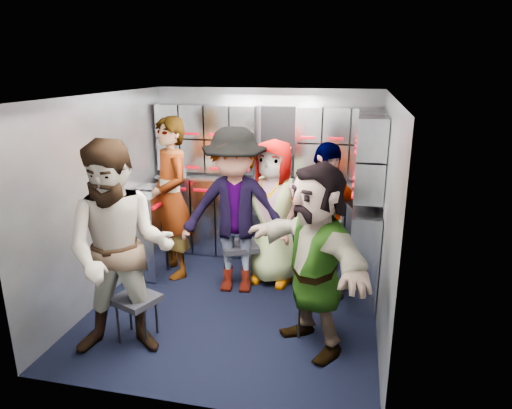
% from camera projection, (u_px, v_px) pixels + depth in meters
% --- Properties ---
extents(floor, '(3.00, 3.00, 0.00)m').
position_uv_depth(floor, '(237.00, 303.00, 4.73)').
color(floor, black).
rests_on(floor, ground).
extents(wall_back, '(2.80, 0.04, 2.10)m').
position_uv_depth(wall_back, '(266.00, 173.00, 5.82)').
color(wall_back, '#8F949C').
rests_on(wall_back, ground).
extents(wall_left, '(0.04, 3.00, 2.10)m').
position_uv_depth(wall_left, '(105.00, 198.00, 4.71)').
color(wall_left, '#8F949C').
rests_on(wall_left, ground).
extents(wall_right, '(0.04, 3.00, 2.10)m').
position_uv_depth(wall_right, '(385.00, 217.00, 4.13)').
color(wall_right, '#8F949C').
rests_on(wall_right, ground).
extents(ceiling, '(2.80, 3.00, 0.02)m').
position_uv_depth(ceiling, '(234.00, 96.00, 4.11)').
color(ceiling, silver).
rests_on(ceiling, wall_back).
extents(cart_bank_back, '(2.68, 0.38, 0.99)m').
position_uv_depth(cart_bank_back, '(262.00, 219.00, 5.78)').
color(cart_bank_back, '#A3A8B4').
rests_on(cart_bank_back, ground).
extents(cart_bank_left, '(0.38, 0.76, 0.99)m').
position_uv_depth(cart_bank_left, '(151.00, 231.00, 5.35)').
color(cart_bank_left, '#A3A8B4').
rests_on(cart_bank_left, ground).
extents(counter, '(2.68, 0.42, 0.03)m').
position_uv_depth(counter, '(263.00, 179.00, 5.63)').
color(counter, silver).
rests_on(counter, cart_bank_back).
extents(locker_bank_back, '(2.68, 0.28, 0.82)m').
position_uv_depth(locker_bank_back, '(264.00, 140.00, 5.55)').
color(locker_bank_back, '#A3A8B4').
rests_on(locker_bank_back, wall_back).
extents(locker_bank_right, '(0.28, 1.00, 0.82)m').
position_uv_depth(locker_bank_right, '(370.00, 154.00, 4.68)').
color(locker_bank_right, '#A3A8B4').
rests_on(locker_bank_right, wall_right).
extents(right_cabinet, '(0.28, 1.20, 1.00)m').
position_uv_depth(right_cabinet, '(363.00, 247.00, 4.88)').
color(right_cabinet, '#A3A8B4').
rests_on(right_cabinet, ground).
extents(coffee_niche, '(0.46, 0.16, 0.84)m').
position_uv_depth(coffee_niche, '(279.00, 141.00, 5.57)').
color(coffee_niche, black).
rests_on(coffee_niche, wall_back).
extents(red_latch_strip, '(2.60, 0.02, 0.03)m').
position_uv_depth(red_latch_strip, '(259.00, 194.00, 5.48)').
color(red_latch_strip, '#B6010F').
rests_on(red_latch_strip, cart_bank_back).
extents(jump_seat_near_left, '(0.45, 0.44, 0.42)m').
position_uv_depth(jump_seat_near_left, '(136.00, 301.00, 4.02)').
color(jump_seat_near_left, black).
rests_on(jump_seat_near_left, ground).
extents(jump_seat_mid_left, '(0.50, 0.49, 0.46)m').
position_uv_depth(jump_seat_mid_left, '(240.00, 248.00, 5.09)').
color(jump_seat_mid_left, black).
rests_on(jump_seat_mid_left, ground).
extents(jump_seat_center, '(0.44, 0.42, 0.48)m').
position_uv_depth(jump_seat_center, '(275.00, 240.00, 5.29)').
color(jump_seat_center, black).
rests_on(jump_seat_center, ground).
extents(jump_seat_mid_right, '(0.50, 0.48, 0.50)m').
position_uv_depth(jump_seat_mid_right, '(322.00, 251.00, 4.91)').
color(jump_seat_mid_right, black).
rests_on(jump_seat_mid_right, ground).
extents(jump_seat_near_right, '(0.37, 0.36, 0.40)m').
position_uv_depth(jump_seat_near_right, '(315.00, 299.00, 4.09)').
color(jump_seat_near_right, black).
rests_on(jump_seat_near_right, ground).
extents(attendant_standing, '(0.78, 0.79, 1.84)m').
position_uv_depth(attendant_standing, '(171.00, 198.00, 5.16)').
color(attendant_standing, black).
rests_on(attendant_standing, ground).
extents(attendant_arc_a, '(1.05, 0.91, 1.83)m').
position_uv_depth(attendant_arc_a, '(121.00, 252.00, 3.69)').
color(attendant_arc_a, black).
rests_on(attendant_arc_a, ground).
extents(attendant_arc_b, '(1.21, 0.77, 1.78)m').
position_uv_depth(attendant_arc_b, '(235.00, 212.00, 4.78)').
color(attendant_arc_b, black).
rests_on(attendant_arc_b, ground).
extents(attendant_arc_c, '(0.87, 0.65, 1.62)m').
position_uv_depth(attendant_arc_c, '(273.00, 213.00, 5.01)').
color(attendant_arc_c, black).
rests_on(attendant_arc_c, ground).
extents(attendant_arc_d, '(0.98, 0.96, 1.66)m').
position_uv_depth(attendant_arc_d, '(323.00, 223.00, 4.63)').
color(attendant_arc_d, black).
rests_on(attendant_arc_d, ground).
extents(attendant_arc_e, '(1.40, 1.45, 1.65)m').
position_uv_depth(attendant_arc_e, '(315.00, 259.00, 3.79)').
color(attendant_arc_e, black).
rests_on(attendant_arc_e, ground).
extents(bottle_left, '(0.06, 0.06, 0.26)m').
position_uv_depth(bottle_left, '(184.00, 165.00, 5.75)').
color(bottle_left, white).
rests_on(bottle_left, counter).
extents(bottle_mid, '(0.07, 0.07, 0.22)m').
position_uv_depth(bottle_mid, '(229.00, 168.00, 5.63)').
color(bottle_mid, white).
rests_on(bottle_mid, counter).
extents(bottle_right, '(0.06, 0.06, 0.26)m').
position_uv_depth(bottle_right, '(320.00, 171.00, 5.40)').
color(bottle_right, white).
rests_on(bottle_right, counter).
extents(cup_left, '(0.08, 0.08, 0.11)m').
position_uv_depth(cup_left, '(239.00, 173.00, 5.61)').
color(cup_left, tan).
rests_on(cup_left, counter).
extents(cup_right, '(0.08, 0.08, 0.10)m').
position_uv_depth(cup_right, '(367.00, 180.00, 5.30)').
color(cup_right, tan).
rests_on(cup_right, counter).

